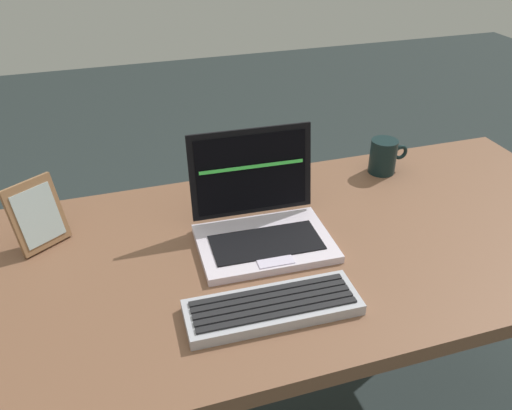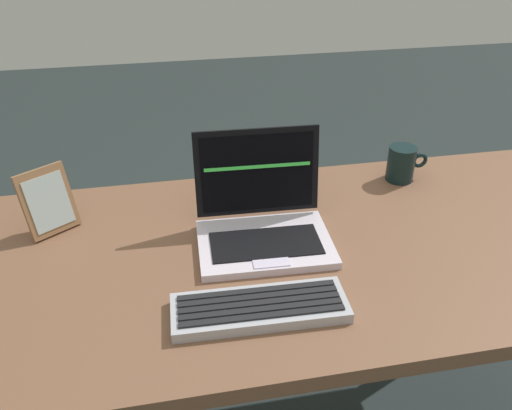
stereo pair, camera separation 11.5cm
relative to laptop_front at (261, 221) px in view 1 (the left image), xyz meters
The scene contains 5 objects.
desk 0.13m from the laptop_front, 44.27° to the right, with size 1.69×0.75×0.72m.
laptop_front is the anchor object (origin of this frame).
external_keyboard 0.26m from the laptop_front, 102.60° to the right, with size 0.35×0.13×0.03m.
photo_frame 0.51m from the laptop_front, 165.24° to the left, with size 0.13×0.11×0.16m.
coffee_mug 0.49m from the laptop_front, 25.51° to the left, with size 0.12×0.08×0.10m.
Camera 1 is at (-0.37, -0.92, 1.44)m, focal length 36.68 mm.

